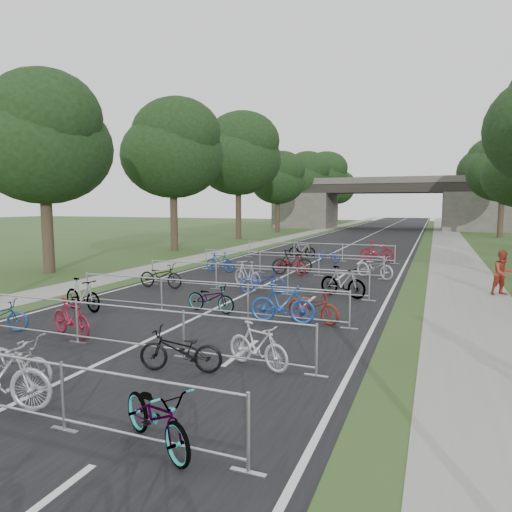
{
  "coord_description": "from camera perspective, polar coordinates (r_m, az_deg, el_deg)",
  "views": [
    {
      "loc": [
        6.73,
        -1.53,
        3.48
      ],
      "look_at": [
        -0.9,
        17.83,
        1.1
      ],
      "focal_mm": 32.0,
      "sensor_mm": 36.0,
      "label": 1
    }
  ],
  "objects": [
    {
      "name": "bike_20",
      "position": [
        23.42,
        -4.48,
        -0.77
      ],
      "size": [
        1.74,
        0.62,
        1.03
      ],
      "primitive_type": "imported",
      "rotation": [
        0.0,
        0.0,
        4.63
      ],
      "color": "navy",
      "rests_on": "ground"
    },
    {
      "name": "tree_left_0",
      "position": [
        25.34,
        -25.05,
        12.75
      ],
      "size": [
        6.72,
        6.72,
        10.25
      ],
      "color": "#33261C",
      "rests_on": "ground"
    },
    {
      "name": "bike_7",
      "position": [
        7.0,
        -12.3,
        -18.98
      ],
      "size": [
        1.92,
        1.46,
        0.97
      ],
      "primitive_type": "imported",
      "rotation": [
        0.0,
        0.0,
        1.06
      ],
      "color": "#A9ABB1",
      "rests_on": "ground"
    },
    {
      "name": "tree_right_6",
      "position": [
        89.75,
        25.84,
        8.08
      ],
      "size": [
        7.17,
        7.17,
        10.93
      ],
      "color": "#33261C",
      "rests_on": "ground"
    },
    {
      "name": "bike_12",
      "position": [
        15.93,
        -20.86,
        -4.58
      ],
      "size": [
        1.83,
        0.87,
        1.06
      ],
      "primitive_type": "imported",
      "rotation": [
        0.0,
        0.0,
        1.35
      ],
      "color": "#A9ABB1",
      "rests_on": "ground"
    },
    {
      "name": "sidewalk_left",
      "position": [
        53.57,
        6.06,
        2.77
      ],
      "size": [
        2.0,
        140.0,
        0.01
      ],
      "primitive_type": "cube",
      "color": "gray",
      "rests_on": "ground"
    },
    {
      "name": "pedestrian_b",
      "position": [
        19.8,
        28.48,
        -1.88
      ],
      "size": [
        1.04,
        0.98,
        1.71
      ],
      "primitive_type": "imported",
      "rotation": [
        0.0,
        0.0,
        0.53
      ],
      "color": "maroon",
      "rests_on": "ground"
    },
    {
      "name": "tree_left_4",
      "position": [
        68.02,
        6.1,
        9.71
      ],
      "size": [
        7.56,
        7.56,
        11.53
      ],
      "color": "#33261C",
      "rests_on": "ground"
    },
    {
      "name": "lane_markings",
      "position": [
        52.08,
        14.05,
        2.5
      ],
      "size": [
        0.12,
        140.0,
        0.0
      ],
      "primitive_type": "cube",
      "color": "silver",
      "rests_on": "ground"
    },
    {
      "name": "tree_left_6",
      "position": [
        91.32,
        10.15,
        8.31
      ],
      "size": [
        6.72,
        6.72,
        10.25
      ],
      "color": "#33261C",
      "rests_on": "ground"
    },
    {
      "name": "bike_15",
      "position": [
        13.64,
        7.13,
        -6.25
      ],
      "size": [
        1.92,
        1.24,
        0.95
      ],
      "primitive_type": "imported",
      "rotation": [
        0.0,
        0.0,
        1.2
      ],
      "color": "maroon",
      "rests_on": "ground"
    },
    {
      "name": "bike_13",
      "position": [
        14.83,
        -5.66,
        -5.27
      ],
      "size": [
        1.79,
        0.79,
        0.91
      ],
      "primitive_type": "imported",
      "rotation": [
        0.0,
        0.0,
        1.46
      ],
      "color": "#A9ABB1",
      "rests_on": "ground"
    },
    {
      "name": "sidewalk_right",
      "position": [
        51.66,
        22.88,
        2.16
      ],
      "size": [
        3.0,
        140.0,
        0.01
      ],
      "primitive_type": "cube",
      "color": "gray",
      "rests_on": "ground"
    },
    {
      "name": "bike_11",
      "position": [
        9.85,
        0.23,
        -11.17
      ],
      "size": [
        1.67,
        0.96,
        0.97
      ],
      "primitive_type": "imported",
      "rotation": [
        0.0,
        0.0,
        1.24
      ],
      "color": "silver",
      "rests_on": "ground"
    },
    {
      "name": "bike_9",
      "position": [
        13.03,
        -22.14,
        -7.17
      ],
      "size": [
        1.74,
        0.9,
        1.01
      ],
      "primitive_type": "imported",
      "rotation": [
        0.0,
        0.0,
        1.3
      ],
      "color": "maroon",
      "rests_on": "ground"
    },
    {
      "name": "barrier_row_6",
      "position": [
        28.49,
        7.73,
        0.55
      ],
      "size": [
        9.7,
        0.08,
        1.1
      ],
      "color": "#A9ABB1",
      "rests_on": "ground"
    },
    {
      "name": "bike_25",
      "position": [
        29.83,
        5.76,
        0.79
      ],
      "size": [
        1.77,
        0.76,
        1.03
      ],
      "primitive_type": "imported",
      "rotation": [
        0.0,
        0.0,
        1.74
      ],
      "color": "#A9ABB1",
      "rests_on": "ground"
    },
    {
      "name": "bike_18",
      "position": [
        17.89,
        0.83,
        -3.13
      ],
      "size": [
        1.93,
        1.17,
        0.96
      ],
      "primitive_type": "imported",
      "rotation": [
        0.0,
        0.0,
        1.89
      ],
      "color": "navy",
      "rests_on": "ground"
    },
    {
      "name": "barrier_row_4",
      "position": [
        18.08,
        -0.64,
        -2.81
      ],
      "size": [
        9.7,
        0.08,
        1.1
      ],
      "color": "#A9ABB1",
      "rests_on": "ground"
    },
    {
      "name": "bike_21",
      "position": [
        22.57,
        4.39,
        -1.11
      ],
      "size": [
        1.96,
        1.26,
        0.97
      ],
      "primitive_type": "imported",
      "rotation": [
        0.0,
        0.0,
        1.21
      ],
      "color": "maroon",
      "rests_on": "ground"
    },
    {
      "name": "barrier_row_5",
      "position": [
        22.74,
        4.11,
        -0.9
      ],
      "size": [
        9.7,
        0.08,
        1.1
      ],
      "color": "#A9ABB1",
      "rests_on": "ground"
    },
    {
      "name": "bike_22",
      "position": [
        22.74,
        4.53,
        -0.75
      ],
      "size": [
        2.08,
        1.3,
        1.21
      ],
      "primitive_type": "imported",
      "rotation": [
        0.0,
        0.0,
        1.97
      ],
      "color": "black",
      "rests_on": "ground"
    },
    {
      "name": "barrier_row_3",
      "position": [
        14.52,
        -6.62,
        -5.18
      ],
      "size": [
        9.7,
        0.08,
        1.1
      ],
      "color": "#A9ABB1",
      "rests_on": "ground"
    },
    {
      "name": "road",
      "position": [
        52.08,
        14.05,
        2.51
      ],
      "size": [
        11.0,
        140.0,
        0.01
      ],
      "primitive_type": "cube",
      "color": "black",
      "rests_on": "ground"
    },
    {
      "name": "tree_right_4",
      "position": [
        65.91,
        27.42,
        9.65
      ],
      "size": [
        8.18,
        8.18,
        12.47
      ],
      "color": "#33261C",
      "rests_on": "ground"
    },
    {
      "name": "bike_17",
      "position": [
        18.96,
        -1.08,
        -2.32
      ],
      "size": [
        1.86,
        1.45,
        1.13
      ],
      "primitive_type": "imported",
      "rotation": [
        0.0,
        0.0,
        4.15
      ],
      "color": "#A2A3A9",
      "rests_on": "ground"
    },
    {
      "name": "barrier_row_2",
      "position": [
        11.4,
        -15.75,
        -8.64
      ],
      "size": [
        9.7,
        0.08,
        1.1
      ],
      "color": "#A9ABB1",
      "rests_on": "ground"
    },
    {
      "name": "bike_5",
      "position": [
        10.05,
        -28.22,
        -11.51
      ],
      "size": [
        1.95,
        0.79,
        1.0
      ],
      "primitive_type": "imported",
      "rotation": [
        0.0,
        0.0,
        1.64
      ],
      "color": "#929399",
      "rests_on": "ground"
    },
    {
      "name": "bike_23",
      "position": [
        22.03,
        14.63,
        -1.35
      ],
      "size": [
        2.14,
        1.69,
        1.08
      ],
      "primitive_type": "imported",
      "rotation": [
        0.0,
        0.0,
        1.02
      ],
      "color": "#ABACB3",
      "rests_on": "ground"
    },
    {
      "name": "tree_right_3",
      "position": [
        53.94,
        28.66,
        9.4
      ],
      "size": [
        7.17,
        7.17,
        10.93
      ],
      "color": "#33261C",
      "rests_on": "ground"
    },
    {
      "name": "tree_left_2",
      "position": [
        45.48,
        -2.15,
        12.37
      ],
      "size": [
        8.4,
        8.4,
        12.81
      ],
      "color": "#33261C",
      "rests_on": "ground"
    },
    {
      "name": "tree_right_5",
      "position": [
        77.76,
        26.45,
        7.67
      ],
      "size": [
        6.16,
        6.16,
        9.39
      ],
      "color": "#33261C",
      "rests_on": "ground"
    },
    {
      "name": "bike_26",
      "position": [
        27.48,
        8.87,
        0.11
      ],
      "size": [
        1.79,
        0.96,
        0.89
      ],
      "primitive_type": "imported",
      "rotation": [
        0.0,
        0.0,
        1.34
      ],
      "color": "navy",
      "rests_on": "ground"
    },
    {
      "name": "overpass_bridge",
      "position": [
        66.87,
        15.83,
        6.33
      ],
      "size": [
        31.0,
        8.0,
        7.05
      ],
      "color": "#484741",
      "rests_on": "ground"
    },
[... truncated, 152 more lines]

